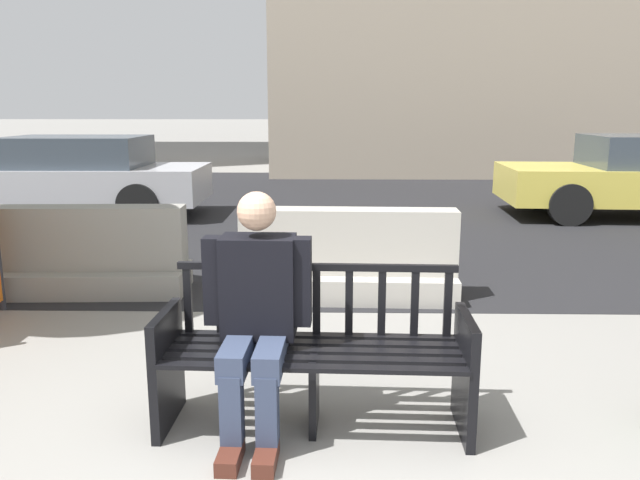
{
  "coord_description": "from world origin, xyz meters",
  "views": [
    {
      "loc": [
        0.14,
        -2.48,
        1.74
      ],
      "look_at": [
        0.04,
        2.21,
        0.75
      ],
      "focal_mm": 35.0,
      "sensor_mm": 36.0,
      "label": 1
    }
  ],
  "objects_px": {
    "street_bench": "(314,358)",
    "car_sedan_mid": "(71,176)",
    "car_taxi_near": "(640,177)",
    "jersey_barrier_centre": "(348,262)",
    "seated_person": "(256,310)",
    "jersey_barrier_left": "(81,258)"
  },
  "relations": [
    {
      "from": "street_bench",
      "to": "car_sedan_mid",
      "type": "xyz_separation_m",
      "value": [
        -4.18,
        6.83,
        0.26
      ]
    },
    {
      "from": "street_bench",
      "to": "car_taxi_near",
      "type": "bearing_deg",
      "value": 53.92
    },
    {
      "from": "street_bench",
      "to": "jersey_barrier_centre",
      "type": "bearing_deg",
      "value": 84.37
    },
    {
      "from": "street_bench",
      "to": "seated_person",
      "type": "bearing_deg",
      "value": -171.19
    },
    {
      "from": "jersey_barrier_centre",
      "to": "jersey_barrier_left",
      "type": "bearing_deg",
      "value": 177.69
    },
    {
      "from": "seated_person",
      "to": "car_sedan_mid",
      "type": "distance_m",
      "value": 7.89
    },
    {
      "from": "jersey_barrier_left",
      "to": "car_taxi_near",
      "type": "height_order",
      "value": "car_taxi_near"
    },
    {
      "from": "street_bench",
      "to": "jersey_barrier_left",
      "type": "height_order",
      "value": "street_bench"
    },
    {
      "from": "car_taxi_near",
      "to": "car_sedan_mid",
      "type": "xyz_separation_m",
      "value": [
        -9.24,
        -0.13,
        0.0
      ]
    },
    {
      "from": "jersey_barrier_left",
      "to": "car_taxi_near",
      "type": "bearing_deg",
      "value": 30.92
    },
    {
      "from": "street_bench",
      "to": "jersey_barrier_left",
      "type": "distance_m",
      "value": 3.43
    },
    {
      "from": "street_bench",
      "to": "jersey_barrier_centre",
      "type": "distance_m",
      "value": 2.44
    },
    {
      "from": "street_bench",
      "to": "car_sedan_mid",
      "type": "distance_m",
      "value": 8.01
    },
    {
      "from": "car_taxi_near",
      "to": "jersey_barrier_left",
      "type": "bearing_deg",
      "value": -149.08
    },
    {
      "from": "car_taxi_near",
      "to": "car_sedan_mid",
      "type": "bearing_deg",
      "value": -179.22
    },
    {
      "from": "street_bench",
      "to": "jersey_barrier_left",
      "type": "bearing_deg",
      "value": 132.51
    },
    {
      "from": "jersey_barrier_left",
      "to": "car_sedan_mid",
      "type": "height_order",
      "value": "car_sedan_mid"
    },
    {
      "from": "jersey_barrier_centre",
      "to": "car_sedan_mid",
      "type": "height_order",
      "value": "car_sedan_mid"
    },
    {
      "from": "car_taxi_near",
      "to": "jersey_barrier_centre",
      "type": "bearing_deg",
      "value": -136.84
    },
    {
      "from": "jersey_barrier_left",
      "to": "car_sedan_mid",
      "type": "xyz_separation_m",
      "value": [
        -1.86,
        4.3,
        0.32
      ]
    },
    {
      "from": "jersey_barrier_centre",
      "to": "jersey_barrier_left",
      "type": "relative_size",
      "value": 1.0
    },
    {
      "from": "jersey_barrier_centre",
      "to": "car_taxi_near",
      "type": "bearing_deg",
      "value": 43.16
    }
  ]
}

